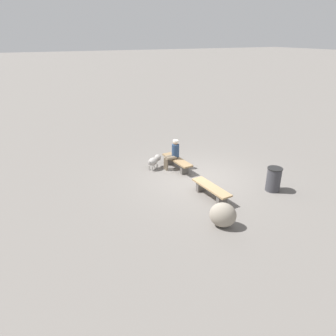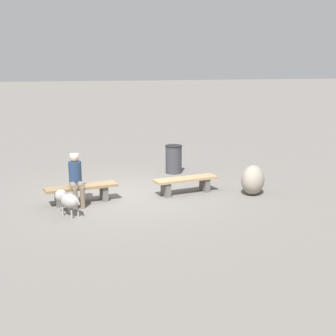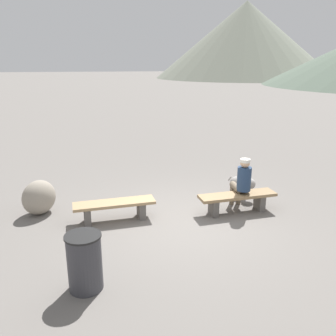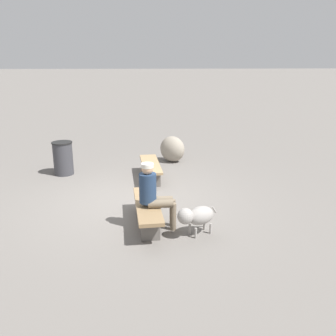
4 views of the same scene
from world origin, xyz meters
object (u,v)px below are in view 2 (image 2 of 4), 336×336
object	(u,v)px
dog	(67,200)
boulder	(253,180)
trash_bin	(174,159)
seated_person	(76,176)
bench_right	(82,190)
bench_left	(186,182)

from	to	relation	value
dog	boulder	bearing A→B (deg)	-117.83
dog	trash_bin	bearing A→B (deg)	-79.22
seated_person	dog	world-z (taller)	seated_person
boulder	seated_person	bearing A→B (deg)	-8.16
bench_right	seated_person	bearing A→B (deg)	35.89
trash_bin	bench_left	bearing A→B (deg)	76.95
bench_left	bench_right	bearing A→B (deg)	-6.53
bench_right	boulder	xyz separation A→B (m)	(-4.34, 0.76, 0.07)
trash_bin	bench_right	bearing A→B (deg)	34.38
seated_person	trash_bin	size ratio (longest dim) A/B	1.41
trash_bin	boulder	distance (m)	3.18
seated_person	dog	size ratio (longest dim) A/B	1.68
bench_left	boulder	distance (m)	1.76
dog	seated_person	bearing A→B (deg)	-52.31
bench_left	seated_person	world-z (taller)	seated_person
dog	trash_bin	size ratio (longest dim) A/B	0.84
seated_person	bench_left	bearing A→B (deg)	-179.45
seated_person	boulder	bearing A→B (deg)	171.84
trash_bin	boulder	xyz separation A→B (m)	(-1.09, 2.98, -0.06)
bench_left	boulder	world-z (taller)	boulder
seated_person	trash_bin	distance (m)	4.13
bench_left	trash_bin	bearing A→B (deg)	-107.71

